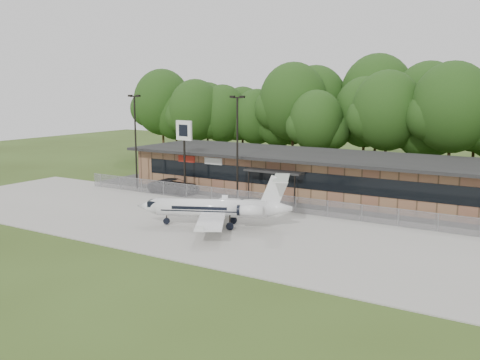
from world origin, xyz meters
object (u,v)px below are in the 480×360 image
Objects in this scene: terminal at (316,174)px; suv at (174,186)px; business_jet at (217,209)px; pole_sign at (184,138)px.

terminal reaches higher than suv.
terminal is 3.35× the size of business_jet.
business_jet is 1.60× the size of pole_sign.
pole_sign is (1.25, 0.20, 5.09)m from suv.
business_jet reaches higher than suv.
business_jet is at bearing -94.17° from terminal.
business_jet is 2.19× the size of suv.
pole_sign is at bearing -83.74° from suv.
suv is 0.73× the size of pole_sign.
pole_sign reaches higher than terminal.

